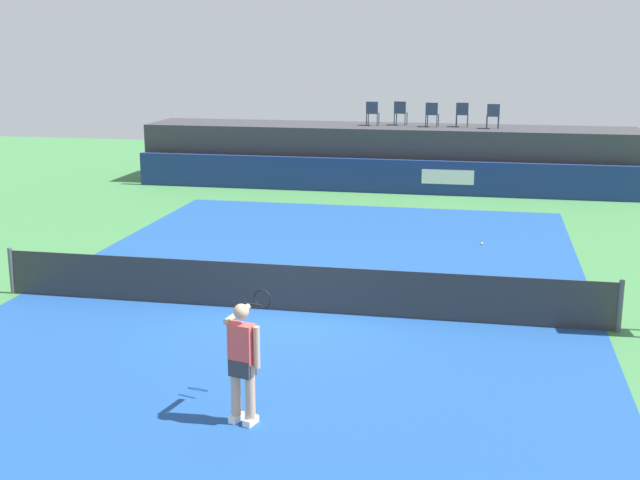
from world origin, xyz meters
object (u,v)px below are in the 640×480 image
Objects in this scene: spectator_chair_left at (400,112)px; spectator_chair_center at (432,113)px; net_post_near at (11,271)px; net_post_far at (620,306)px; spectator_chair_right at (462,113)px; tennis_ball at (482,244)px; tennis_player at (243,358)px; spectator_chair_far_left at (372,112)px; spectator_chair_far_right at (493,115)px.

spectator_chair_left and spectator_chair_center have the same top height.
net_post_near is 1.00× the size of net_post_far.
tennis_ball is at bearing -84.20° from spectator_chair_right.
spectator_chair_right is 15.88m from net_post_far.
spectator_chair_center is 1.00× the size of spectator_chair_right.
net_post_near and net_post_far have the same top height.
net_post_near is at bearing 180.00° from net_post_far.
net_post_far is (5.74, -15.52, -2.19)m from spectator_chair_left.
tennis_player reaches higher than tennis_ball.
tennis_ball is at bearing -77.26° from spectator_chair_center.
net_post_far is at bearing -66.09° from spectator_chair_far_left.
spectator_chair_center is 0.89× the size of net_post_far.
spectator_chair_far_right is 0.89× the size of net_post_far.
tennis_player is (-1.22, -20.13, -1.73)m from spectator_chair_center.
spectator_chair_center is at bearing 86.54° from tennis_player.
spectator_chair_far_right is 13.06× the size of tennis_ball.
tennis_ball is (4.18, -8.85, -2.66)m from spectator_chair_far_left.
spectator_chair_center is at bearing 62.61° from net_post_near.
spectator_chair_center is 1.00× the size of spectator_chair_far_right.
spectator_chair_far_left is at bearing 176.34° from spectator_chair_far_right.
spectator_chair_far_left is 0.89× the size of net_post_far.
net_post_near is (-5.66, -15.21, -2.19)m from spectator_chair_far_left.
spectator_chair_far_right reaches higher than net_post_far.
tennis_ball is at bearing -91.23° from spectator_chair_far_right.
spectator_chair_left is 0.89× the size of net_post_far.
spectator_chair_center is at bearing 174.45° from spectator_chair_far_right.
spectator_chair_right is at bearing 83.57° from tennis_player.
net_post_near is (-6.66, -15.52, -2.19)m from spectator_chair_left.
tennis_ball is at bearing -64.75° from spectator_chair_far_left.
net_post_far is at bearing 40.84° from tennis_player.
spectator_chair_far_right is 0.50× the size of tennis_player.
tennis_player is at bearing -139.16° from net_post_far.
spectator_chair_left is 1.25m from spectator_chair_center.
spectator_chair_right is 0.89× the size of net_post_near.
net_post_far is at bearing -77.22° from spectator_chair_right.
spectator_chair_left is at bearing 89.92° from tennis_player.
spectator_chair_far_right is at bearing 99.07° from net_post_far.
net_post_near is (-7.85, -15.14, -2.19)m from spectator_chair_center.
spectator_chair_far_right is 8.98m from tennis_ball.
spectator_chair_left is 1.00× the size of spectator_chair_center.
spectator_chair_right is 0.50× the size of tennis_player.
spectator_chair_far_left is at bearing -162.78° from spectator_chair_left.
spectator_chair_left is 3.41m from spectator_chair_far_right.
net_post_far reaches higher than tennis_ball.
spectator_chair_center is (1.19, -0.38, 0.00)m from spectator_chair_left.
tennis_ball is (3.17, -9.16, -2.66)m from spectator_chair_left.
spectator_chair_center is 1.09m from spectator_chair_right.
spectator_chair_far_left is 20.30m from tennis_player.
spectator_chair_left is 16.69m from net_post_far.
spectator_chair_far_right is (1.10, -0.41, 0.00)m from spectator_chair_right.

